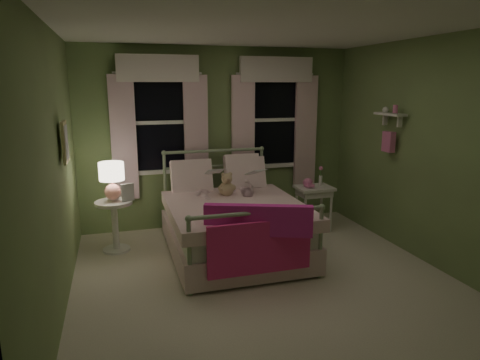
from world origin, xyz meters
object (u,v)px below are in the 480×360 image
object	(u,v)px
child_left	(203,176)
nightstand_left	(115,219)
bed	(233,223)
nightstand_right	(314,193)
table_lamp	(112,177)
teddy_bear	(227,186)
child_right	(244,173)

from	to	relation	value
child_left	nightstand_left	size ratio (longest dim) A/B	1.02
bed	nightstand_right	xyz separation A→B (m)	(1.33, 0.46, 0.17)
bed	table_lamp	size ratio (longest dim) A/B	4.31
bed	nightstand_left	world-z (taller)	bed
child_left	nightstand_right	distance (m)	1.65
teddy_bear	nightstand_left	bearing A→B (deg)	172.79
table_lamp	child_left	bearing A→B (deg)	-1.01
child_right	nightstand_left	world-z (taller)	child_right
bed	teddy_bear	xyz separation A→B (m)	(-0.01, 0.27, 0.42)
child_left	nightstand_right	bearing A→B (deg)	-178.12
child_left	nightstand_right	size ratio (longest dim) A/B	1.04
child_left	teddy_bear	xyz separation A→B (m)	(0.28, -0.16, -0.11)
table_lamp	nightstand_right	world-z (taller)	table_lamp
child_right	child_left	bearing A→B (deg)	9.88
child_left	nightstand_left	xyz separation A→B (m)	(-1.13, 0.02, -0.48)
child_right	nightstand_left	distance (m)	1.76
teddy_bear	nightstand_left	world-z (taller)	teddy_bear
nightstand_left	table_lamp	world-z (taller)	table_lamp
child_right	nightstand_right	xyz separation A→B (m)	(1.06, 0.03, -0.36)
child_right	nightstand_right	size ratio (longest dim) A/B	1.05
nightstand_left	nightstand_right	size ratio (longest dim) A/B	1.02
table_lamp	child_right	bearing A→B (deg)	-0.67
child_right	table_lamp	distance (m)	1.69
child_left	child_right	bearing A→B (deg)	-179.09
bed	table_lamp	world-z (taller)	bed
bed	child_right	xyz separation A→B (m)	(0.27, 0.43, 0.53)
bed	nightstand_right	size ratio (longest dim) A/B	3.18
bed	nightstand_left	size ratio (longest dim) A/B	3.13
table_lamp	nightstand_right	distance (m)	2.77
bed	nightstand_right	world-z (taller)	bed
child_left	child_right	distance (m)	0.56
nightstand_right	bed	bearing A→B (deg)	-160.91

